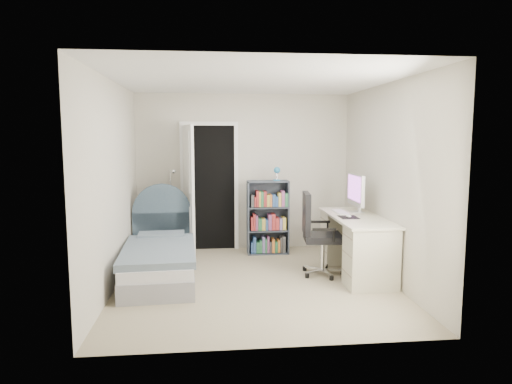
{
  "coord_description": "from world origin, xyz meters",
  "views": [
    {
      "loc": [
        -0.56,
        -5.54,
        1.84
      ],
      "look_at": [
        0.05,
        0.35,
        1.11
      ],
      "focal_mm": 32.0,
      "sensor_mm": 36.0,
      "label": 1
    }
  ],
  "objects": [
    {
      "name": "room_shell",
      "position": [
        0.0,
        0.0,
        1.25
      ],
      "size": [
        3.5,
        3.7,
        2.6
      ],
      "color": "gray",
      "rests_on": "ground"
    },
    {
      "name": "nightstand",
      "position": [
        -1.42,
        1.58,
        0.42
      ],
      "size": [
        0.43,
        0.43,
        0.63
      ],
      "color": "#DDC188",
      "rests_on": "ground"
    },
    {
      "name": "desk",
      "position": [
        1.38,
        0.24,
        0.43
      ],
      "size": [
        0.64,
        1.6,
        1.31
      ],
      "color": "beige",
      "rests_on": "ground"
    },
    {
      "name": "floor_lamp",
      "position": [
        -1.14,
        1.63,
        0.54
      ],
      "size": [
        0.19,
        0.19,
        1.33
      ],
      "color": "silver",
      "rests_on": "ground"
    },
    {
      "name": "bed",
      "position": [
        -1.21,
        0.33,
        0.26
      ],
      "size": [
        0.97,
        1.9,
        1.15
      ],
      "color": "gray",
      "rests_on": "ground"
    },
    {
      "name": "door",
      "position": [
        -0.76,
        1.52,
        1.03
      ],
      "size": [
        0.92,
        0.82,
        2.06
      ],
      "color": "black",
      "rests_on": "ground"
    },
    {
      "name": "bookcase",
      "position": [
        0.35,
        1.41,
        0.54
      ],
      "size": [
        0.64,
        0.28,
        1.36
      ],
      "color": "#3E4755",
      "rests_on": "ground"
    },
    {
      "name": "office_chair",
      "position": [
        0.84,
        0.26,
        0.6
      ],
      "size": [
        0.58,
        0.59,
        1.1
      ],
      "color": "silver",
      "rests_on": "ground"
    }
  ]
}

